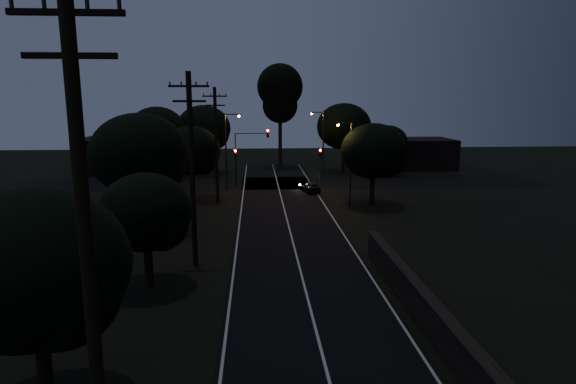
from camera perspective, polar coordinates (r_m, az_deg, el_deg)
road_surface at (r=44.17m, az=-0.62°, el=-1.38°), size 60.00×70.00×0.03m
retaining_wall at (r=20.17m, az=28.21°, el=-16.72°), size 6.93×26.00×1.60m
utility_pole_near at (r=11.08m, az=-22.69°, el=-7.40°), size 2.20×0.30×12.00m
utility_pole_mid at (r=27.44m, az=-11.32°, el=2.84°), size 2.20×0.30×11.00m
utility_pole_far at (r=44.27m, az=-8.52°, el=5.70°), size 2.20×0.30×10.50m
tree_left_a at (r=16.02m, az=-27.39°, el=-8.39°), size 5.61×5.61×7.09m
tree_left_b at (r=25.11m, az=-16.21°, el=-2.57°), size 4.66×4.66×5.92m
tree_left_c at (r=34.93m, az=-16.84°, el=4.02°), size 6.80×6.80×8.58m
tree_left_d at (r=46.47m, az=-11.14°, el=4.68°), size 5.51×5.51×6.99m
tree_far_nw at (r=62.24m, az=-9.77°, el=7.32°), size 6.84×6.84×8.66m
tree_far_w at (r=59.04m, az=-15.03°, el=6.86°), size 6.71×6.71×8.56m
tree_far_ne at (r=63.00m, az=6.89°, el=7.58°), size 7.03×7.03×8.89m
tree_far_e at (r=61.38m, az=11.91°, el=5.71°), size 4.90×4.90×6.22m
tree_right_a at (r=43.41m, az=10.37°, el=4.62°), size 5.82×5.82×7.39m
tall_pine at (r=67.02m, az=-0.95°, el=11.66°), size 6.22×6.22×14.14m
building_left at (r=66.71m, az=-19.16°, el=4.17°), size 10.00×8.00×4.40m
building_right at (r=69.11m, az=15.15°, el=4.46°), size 9.00×7.00×4.00m
signal_left at (r=52.40m, az=-6.22°, el=3.67°), size 0.28×0.35×4.10m
signal_right at (r=52.83m, az=3.82°, el=3.78°), size 0.28×0.35×4.10m
signal_mast at (r=52.19m, az=-4.40°, el=5.34°), size 3.70×0.35×6.25m
streetlight_a at (r=50.26m, az=-7.16°, el=5.40°), size 1.66×0.26×8.00m
streetlight_b at (r=56.68m, az=4.02°, el=6.10°), size 1.66×0.26×8.00m
streetlight_c at (r=43.06m, az=7.24°, el=4.06°), size 1.46×0.26×7.50m
car at (r=49.51m, az=2.66°, el=0.60°), size 2.05×3.40×1.08m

